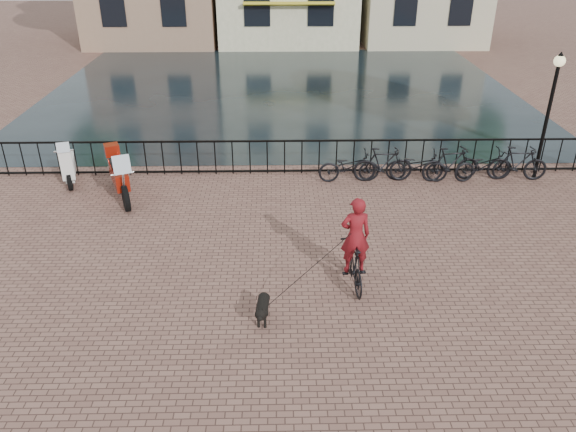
{
  "coord_description": "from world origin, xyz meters",
  "views": [
    {
      "loc": [
        -0.2,
        -7.12,
        6.49
      ],
      "look_at": [
        0.0,
        3.0,
        1.2
      ],
      "focal_mm": 35.0,
      "sensor_mm": 36.0,
      "label": 1
    }
  ],
  "objects_px": {
    "lamp_post": "(552,96)",
    "motorcycle": "(118,170)",
    "scooter": "(67,158)",
    "cyclist": "(355,247)",
    "dog": "(263,309)"
  },
  "relations": [
    {
      "from": "cyclist",
      "to": "scooter",
      "type": "xyz_separation_m",
      "value": [
        -7.34,
        5.23,
        -0.14
      ]
    },
    {
      "from": "lamp_post",
      "to": "cyclist",
      "type": "distance_m",
      "value": 8.07
    },
    {
      "from": "lamp_post",
      "to": "scooter",
      "type": "relative_size",
      "value": 2.16
    },
    {
      "from": "lamp_post",
      "to": "cyclist",
      "type": "xyz_separation_m",
      "value": [
        -5.9,
        -5.29,
        -1.53
      ]
    },
    {
      "from": "cyclist",
      "to": "dog",
      "type": "xyz_separation_m",
      "value": [
        -1.79,
        -1.18,
        -0.58
      ]
    },
    {
      "from": "lamp_post",
      "to": "cyclist",
      "type": "height_order",
      "value": "lamp_post"
    },
    {
      "from": "motorcycle",
      "to": "scooter",
      "type": "distance_m",
      "value": 2.01
    },
    {
      "from": "cyclist",
      "to": "dog",
      "type": "distance_m",
      "value": 2.23
    },
    {
      "from": "lamp_post",
      "to": "scooter",
      "type": "height_order",
      "value": "lamp_post"
    },
    {
      "from": "scooter",
      "to": "lamp_post",
      "type": "bearing_deg",
      "value": -16.23
    },
    {
      "from": "lamp_post",
      "to": "motorcycle",
      "type": "xyz_separation_m",
      "value": [
        -11.56,
        -1.14,
        -1.6
      ]
    },
    {
      "from": "dog",
      "to": "scooter",
      "type": "xyz_separation_m",
      "value": [
        -5.54,
        6.41,
        0.44
      ]
    },
    {
      "from": "scooter",
      "to": "cyclist",
      "type": "bearing_deg",
      "value": -51.95
    },
    {
      "from": "lamp_post",
      "to": "cyclist",
      "type": "relative_size",
      "value": 1.54
    },
    {
      "from": "lamp_post",
      "to": "dog",
      "type": "relative_size",
      "value": 4.24
    }
  ]
}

